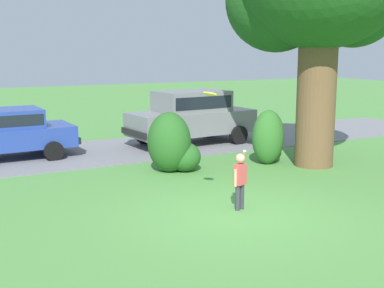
# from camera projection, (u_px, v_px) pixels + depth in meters

# --- Properties ---
(ground_plane) EXTENTS (80.00, 80.00, 0.00)m
(ground_plane) POSITION_uv_depth(u_px,v_px,m) (239.00, 213.00, 10.63)
(ground_plane) COLOR #518E42
(driveway_strip) EXTENTS (28.00, 4.40, 0.02)m
(driveway_strip) POSITION_uv_depth(u_px,v_px,m) (114.00, 150.00, 17.24)
(driveway_strip) COLOR slate
(driveway_strip) RESTS_ON ground
(shrub_near_tree) EXTENTS (1.44, 1.26, 1.67)m
(shrub_near_tree) POSITION_uv_depth(u_px,v_px,m) (172.00, 145.00, 14.19)
(shrub_near_tree) COLOR #286023
(shrub_near_tree) RESTS_ON ground
(shrub_centre_left) EXTENTS (1.09, 0.94, 1.61)m
(shrub_centre_left) POSITION_uv_depth(u_px,v_px,m) (269.00, 139.00, 15.20)
(shrub_centre_left) COLOR #33702B
(shrub_centre_left) RESTS_ON ground
(parked_sedan) EXTENTS (4.45, 2.19, 1.56)m
(parked_sedan) POSITION_uv_depth(u_px,v_px,m) (6.00, 132.00, 15.76)
(parked_sedan) COLOR #28429E
(parked_sedan) RESTS_ON ground
(parked_suv) EXTENTS (4.82, 2.35, 1.92)m
(parked_suv) POSITION_uv_depth(u_px,v_px,m) (192.00, 114.00, 18.26)
(parked_suv) COLOR gray
(parked_suv) RESTS_ON ground
(child_thrower) EXTENTS (0.40, 0.35, 1.29)m
(child_thrower) POSITION_uv_depth(u_px,v_px,m) (240.00, 177.00, 10.76)
(child_thrower) COLOR #383842
(child_thrower) RESTS_ON ground
(frisbee) EXTENTS (0.28, 0.28, 0.12)m
(frisbee) POSITION_uv_depth(u_px,v_px,m) (210.00, 94.00, 10.46)
(frisbee) COLOR yellow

